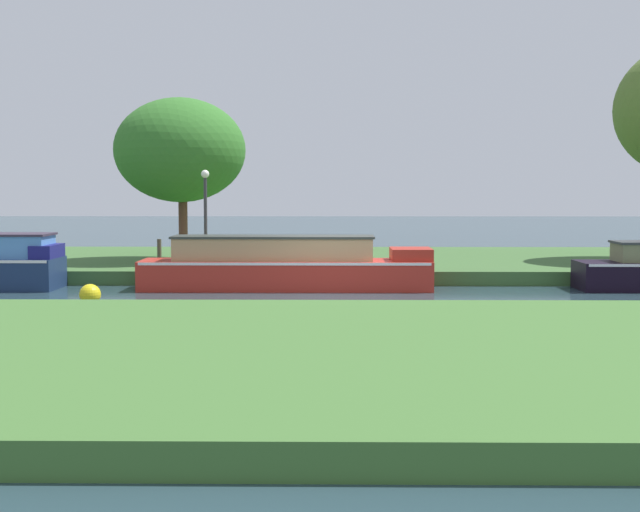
{
  "coord_description": "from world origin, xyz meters",
  "views": [
    {
      "loc": [
        -0.05,
        -21.73,
        2.73
      ],
      "look_at": [
        -0.35,
        1.2,
        0.9
      ],
      "focal_mm": 48.3,
      "sensor_mm": 36.0,
      "label": 1
    }
  ],
  "objects_px": {
    "red_barge": "(286,266)",
    "channel_buoy": "(90,295)",
    "lamp_post": "(205,206)",
    "willow_tree_left": "(180,150)",
    "mooring_post_near": "(159,254)"
  },
  "relations": [
    {
      "from": "red_barge",
      "to": "willow_tree_left",
      "type": "height_order",
      "value": "willow_tree_left"
    },
    {
      "from": "lamp_post",
      "to": "mooring_post_near",
      "type": "relative_size",
      "value": 3.31
    },
    {
      "from": "channel_buoy",
      "to": "mooring_post_near",
      "type": "bearing_deg",
      "value": 81.79
    },
    {
      "from": "red_barge",
      "to": "lamp_post",
      "type": "bearing_deg",
      "value": 138.25
    },
    {
      "from": "mooring_post_near",
      "to": "channel_buoy",
      "type": "relative_size",
      "value": 1.73
    },
    {
      "from": "red_barge",
      "to": "mooring_post_near",
      "type": "relative_size",
      "value": 9.05
    },
    {
      "from": "willow_tree_left",
      "to": "channel_buoy",
      "type": "height_order",
      "value": "willow_tree_left"
    },
    {
      "from": "red_barge",
      "to": "lamp_post",
      "type": "xyz_separation_m",
      "value": [
        -2.48,
        2.21,
        1.56
      ]
    },
    {
      "from": "red_barge",
      "to": "channel_buoy",
      "type": "distance_m",
      "value": 5.44
    },
    {
      "from": "lamp_post",
      "to": "channel_buoy",
      "type": "xyz_separation_m",
      "value": [
        -1.92,
        -5.38,
        -1.95
      ]
    },
    {
      "from": "red_barge",
      "to": "lamp_post",
      "type": "relative_size",
      "value": 2.74
    },
    {
      "from": "willow_tree_left",
      "to": "lamp_post",
      "type": "relative_size",
      "value": 1.82
    },
    {
      "from": "willow_tree_left",
      "to": "channel_buoy",
      "type": "distance_m",
      "value": 8.63
    },
    {
      "from": "red_barge",
      "to": "channel_buoy",
      "type": "bearing_deg",
      "value": -144.21
    },
    {
      "from": "red_barge",
      "to": "mooring_post_near",
      "type": "xyz_separation_m",
      "value": [
        -3.72,
        1.55,
        0.2
      ]
    }
  ]
}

